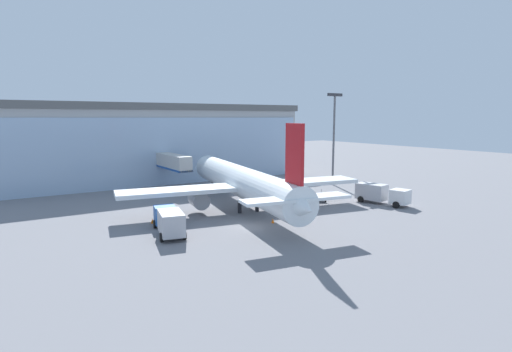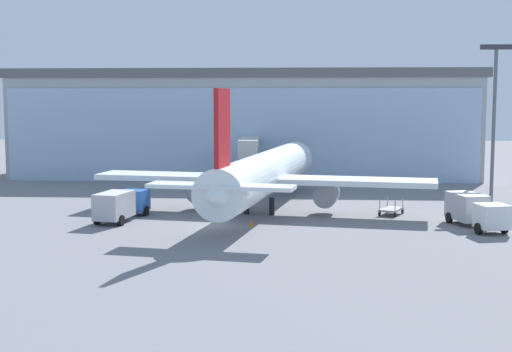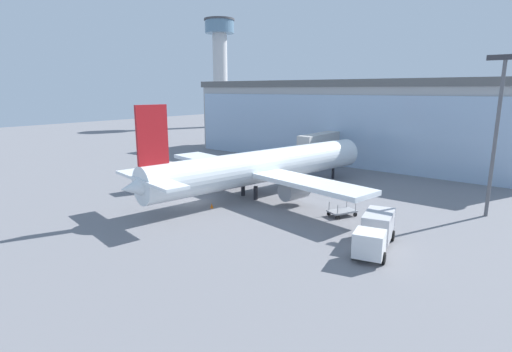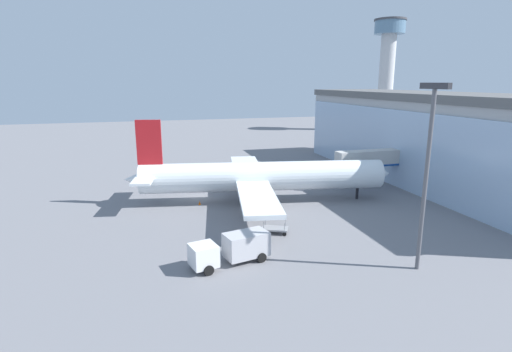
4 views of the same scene
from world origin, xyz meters
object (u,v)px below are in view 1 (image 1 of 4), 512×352
at_px(catering_truck, 169,220).
at_px(baggage_cart, 318,197).
at_px(airplane, 243,182).
at_px(safety_cone_wingtip, 152,221).
at_px(safety_cone_nose, 273,221).
at_px(apron_light_mast, 334,130).
at_px(jet_bridge, 168,162).
at_px(fuel_truck, 380,193).

xyz_separation_m(catering_truck, baggage_cart, (23.95, 4.06, -0.97)).
xyz_separation_m(airplane, safety_cone_wingtip, (-12.34, -0.64, -3.24)).
bearing_deg(safety_cone_nose, apron_light_mast, 32.85).
relative_size(airplane, baggage_cart, 11.27).
relative_size(safety_cone_nose, safety_cone_wingtip, 1.00).
relative_size(baggage_cart, safety_cone_nose, 5.85).
height_order(apron_light_mast, airplane, apron_light_mast).
distance_m(catering_truck, safety_cone_nose, 11.73).
bearing_deg(catering_truck, jet_bridge, -8.77).
bearing_deg(jet_bridge, baggage_cart, -148.14).
height_order(catering_truck, baggage_cart, catering_truck).
distance_m(jet_bridge, safety_cone_wingtip, 23.63).
xyz_separation_m(airplane, catering_truck, (-12.27, -5.73, -2.04)).
height_order(apron_light_mast, catering_truck, apron_light_mast).
distance_m(jet_bridge, safety_cone_nose, 28.70).
distance_m(airplane, safety_cone_wingtip, 12.78).
bearing_deg(airplane, jet_bridge, 17.29).
relative_size(baggage_cart, safety_cone_wingtip, 5.85).
bearing_deg(airplane, safety_cone_wingtip, 103.61).
distance_m(apron_light_mast, fuel_truck, 18.29).
relative_size(apron_light_mast, safety_cone_nose, 29.11).
bearing_deg(safety_cone_nose, baggage_cart, 26.78).
xyz_separation_m(safety_cone_nose, safety_cone_wingtip, (-11.52, 7.35, 0.00)).
bearing_deg(safety_cone_wingtip, jet_bridge, 64.59).
bearing_deg(catering_truck, airplane, -52.96).
bearing_deg(safety_cone_nose, airplane, 84.13).
bearing_deg(baggage_cart, catering_truck, -54.21).
bearing_deg(baggage_cart, safety_cone_wingtip, -66.29).
relative_size(jet_bridge, catering_truck, 1.90).
relative_size(apron_light_mast, safety_cone_wingtip, 29.11).
height_order(airplane, safety_cone_nose, airplane).
bearing_deg(catering_truck, safety_cone_nose, -89.11).
relative_size(jet_bridge, fuel_truck, 1.90).
bearing_deg(baggage_cart, airplane, -71.97).
distance_m(apron_light_mast, safety_cone_wingtip, 37.76).
distance_m(baggage_cart, safety_cone_nose, 14.01).
height_order(apron_light_mast, safety_cone_nose, apron_light_mast).
bearing_deg(safety_cone_wingtip, apron_light_mast, 12.99).
bearing_deg(jet_bridge, apron_light_mast, -117.14).
height_order(jet_bridge, fuel_truck, jet_bridge).
bearing_deg(apron_light_mast, airplane, -161.96).
bearing_deg(baggage_cart, apron_light_mast, 154.76).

